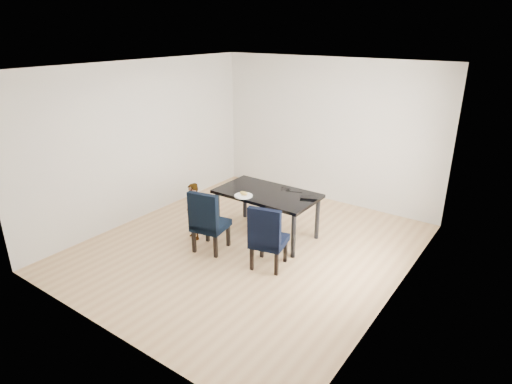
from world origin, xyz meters
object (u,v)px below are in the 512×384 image
Objects in this scene: dining_table at (267,214)px; chair_right at (269,235)px; plate at (243,196)px; child at (193,211)px; laptop at (311,197)px; chair_left at (211,220)px.

chair_right reaches higher than dining_table.
plate is (-0.77, 0.43, 0.28)m from chair_right.
child reaches higher than laptop.
laptop is at bearing 34.14° from chair_left.
child is (-1.46, 0.02, -0.01)m from chair_right.
chair_left is 2.92× the size of laptop.
laptop is (0.11, 0.99, 0.28)m from chair_right.
chair_left is 0.63m from plate.
plate is (0.22, 0.53, 0.27)m from chair_left.
dining_table is at bearing 63.20° from child.
plate is 0.84× the size of laptop.
chair_right is 2.86× the size of laptop.
child is (-0.89, -0.76, 0.09)m from dining_table.
chair_left is at bearing -115.72° from dining_table.
child is 0.85m from plate.
chair_left reaches higher than chair_right.
laptop reaches higher than plate.
chair_left is 1.05× the size of child.
chair_left is at bearing 22.05° from laptop.
dining_table is 1.17m from child.
dining_table is 0.81m from laptop.
chair_right is 1.04m from laptop.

